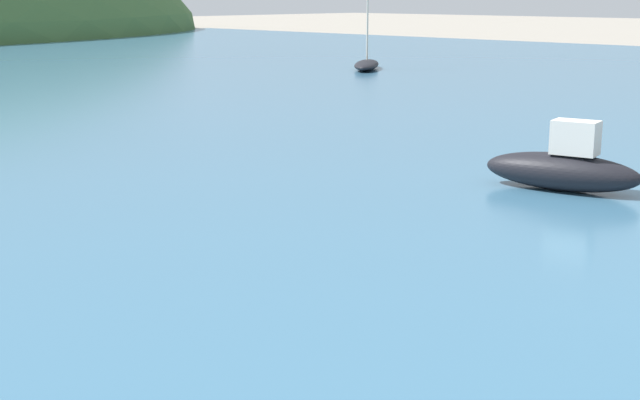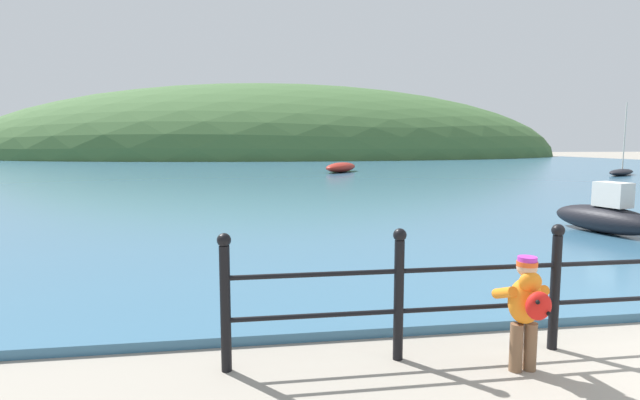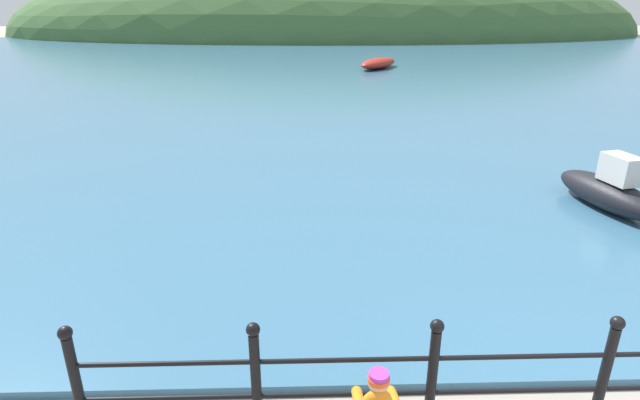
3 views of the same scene
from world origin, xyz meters
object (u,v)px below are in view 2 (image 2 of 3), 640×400
boat_far_right (621,172)px  boat_white_sailboat (605,216)px  boat_blue_hull (341,167)px  child_in_coat (527,303)px

boat_far_right → boat_white_sailboat: boat_far_right is taller
boat_far_right → boat_blue_hull: size_ratio=1.03×
boat_blue_hull → boat_white_sailboat: (1.16, -22.40, 0.04)m
child_in_coat → boat_blue_hull: bearing=82.0°
child_in_coat → boat_far_right: size_ratio=0.24×
child_in_coat → boat_white_sailboat: bearing=47.1°
boat_blue_hull → boat_white_sailboat: bearing=-87.0°
child_in_coat → boat_white_sailboat: (5.06, 5.44, -0.16)m
boat_far_right → boat_blue_hull: bearing=159.9°
boat_blue_hull → boat_white_sailboat: boat_white_sailboat is taller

